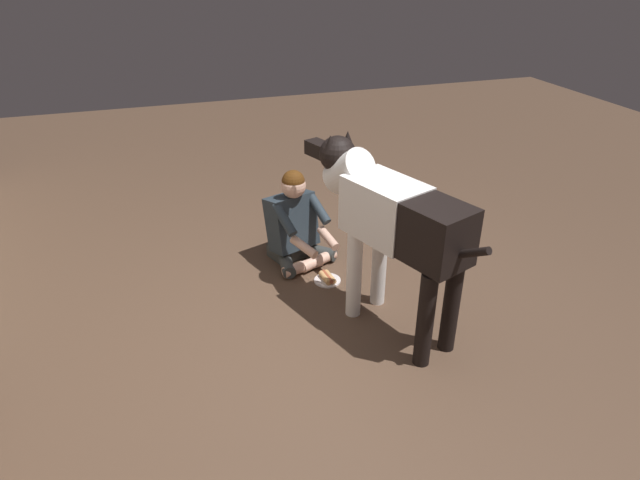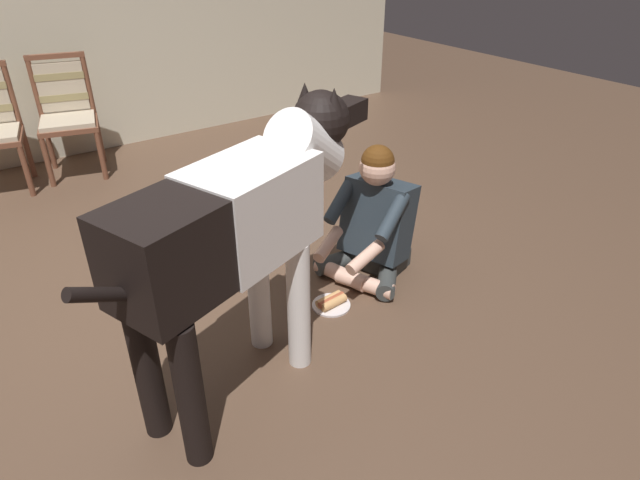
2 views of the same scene
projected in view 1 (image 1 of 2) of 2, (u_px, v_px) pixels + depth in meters
The scene contains 4 objects.
ground_plane at pixel (324, 336), 3.86m from camera, with size 13.74×13.74×0.00m, color brown.
person_sitting_on_floor at pixel (295, 225), 4.65m from camera, with size 0.72×0.60×0.83m.
large_dog at pixel (391, 218), 3.63m from camera, with size 1.61×0.72×1.29m.
hot_dog_on_plate at pixel (327, 278), 4.49m from camera, with size 0.22×0.22×0.06m.
Camera 1 is at (-2.91, 0.97, 2.45)m, focal length 30.46 mm.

